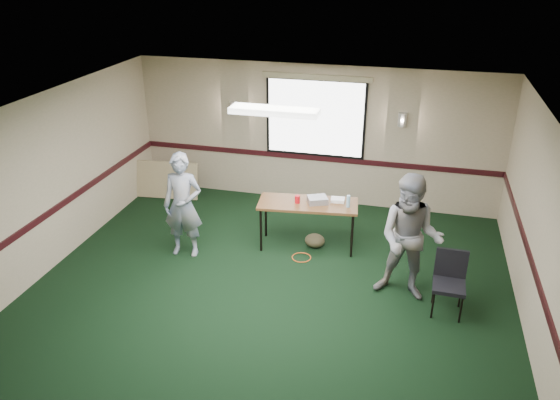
% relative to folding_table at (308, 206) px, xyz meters
% --- Properties ---
extents(ground, '(8.00, 8.00, 0.00)m').
position_rel_folding_table_xyz_m(ground, '(-0.26, -2.12, -0.75)').
color(ground, black).
rests_on(ground, ground).
extents(room_shell, '(8.00, 8.02, 8.00)m').
position_rel_folding_table_xyz_m(room_shell, '(-0.26, -0.00, 0.83)').
color(room_shell, tan).
rests_on(room_shell, ground).
extents(folding_table, '(1.69, 0.83, 0.81)m').
position_rel_folding_table_xyz_m(folding_table, '(0.00, 0.00, 0.00)').
color(folding_table, '#5D2F1A').
rests_on(folding_table, ground).
extents(projector, '(0.38, 0.36, 0.10)m').
position_rel_folding_table_xyz_m(projector, '(0.15, 0.04, 0.11)').
color(projector, gray).
rests_on(projector, folding_table).
extents(game_console, '(0.24, 0.20, 0.06)m').
position_rel_folding_table_xyz_m(game_console, '(0.46, 0.17, 0.09)').
color(game_console, white).
rests_on(game_console, folding_table).
extents(red_cup, '(0.08, 0.08, 0.13)m').
position_rel_folding_table_xyz_m(red_cup, '(-0.17, -0.05, 0.12)').
color(red_cup, red).
rests_on(red_cup, folding_table).
extents(water_bottle, '(0.06, 0.06, 0.20)m').
position_rel_folding_table_xyz_m(water_bottle, '(0.66, 0.00, 0.16)').
color(water_bottle, '#90CBEC').
rests_on(water_bottle, folding_table).
extents(duffel_bag, '(0.40, 0.35, 0.24)m').
position_rel_folding_table_xyz_m(duffel_bag, '(0.13, -0.00, -0.63)').
color(duffel_bag, '#4A442A').
rests_on(duffel_bag, ground).
extents(cable_coil, '(0.38, 0.38, 0.02)m').
position_rel_folding_table_xyz_m(cable_coil, '(-0.01, -0.41, -0.74)').
color(cable_coil, '#E35B1C').
rests_on(cable_coil, ground).
extents(folded_table, '(1.46, 0.36, 0.74)m').
position_rel_folding_table_xyz_m(folded_table, '(-3.24, 1.26, -0.38)').
color(folded_table, tan).
rests_on(folded_table, ground).
extents(conference_chair, '(0.44, 0.46, 0.89)m').
position_rel_folding_table_xyz_m(conference_chair, '(2.25, -1.25, -0.23)').
color(conference_chair, black).
rests_on(conference_chair, ground).
extents(person_left, '(0.67, 0.48, 1.74)m').
position_rel_folding_table_xyz_m(person_left, '(-1.89, -0.72, 0.12)').
color(person_left, '#445F95').
rests_on(person_left, ground).
extents(person_right, '(1.00, 0.83, 1.88)m').
position_rel_folding_table_xyz_m(person_right, '(1.67, -1.06, 0.19)').
color(person_right, '#6E80AB').
rests_on(person_right, ground).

